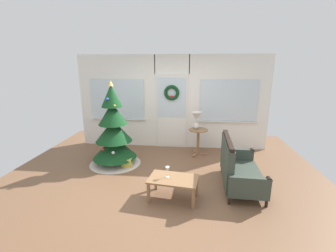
{
  "coord_description": "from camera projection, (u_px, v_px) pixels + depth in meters",
  "views": [
    {
      "loc": [
        0.55,
        -4.25,
        2.26
      ],
      "look_at": [
        0.05,
        0.55,
        1.0
      ],
      "focal_mm": 24.83,
      "sensor_mm": 36.0,
      "label": 1
    }
  ],
  "objects": [
    {
      "name": "coffee_table",
      "position": [
        173.0,
        181.0,
        4.01
      ],
      "size": [
        0.9,
        0.63,
        0.38
      ],
      "color": "#8E6642",
      "rests_on": "ground"
    },
    {
      "name": "ground_plane",
      "position": [
        163.0,
        180.0,
        4.72
      ],
      "size": [
        6.76,
        6.76,
        0.0
      ],
      "primitive_type": "plane",
      "color": "brown"
    },
    {
      "name": "settee_sofa",
      "position": [
        237.0,
        168.0,
        4.41
      ],
      "size": [
        0.77,
        1.43,
        0.96
      ],
      "color": "black",
      "rests_on": "ground"
    },
    {
      "name": "christmas_tree",
      "position": [
        114.0,
        135.0,
        5.37
      ],
      "size": [
        1.2,
        1.2,
        1.94
      ],
      "color": "#4C331E",
      "rests_on": "ground"
    },
    {
      "name": "table_lamp",
      "position": [
        196.0,
        118.0,
        5.89
      ],
      "size": [
        0.28,
        0.28,
        0.44
      ],
      "color": "silver",
      "rests_on": "side_table"
    },
    {
      "name": "back_wall_with_door",
      "position": [
        172.0,
        102.0,
        6.4
      ],
      "size": [
        5.2,
        0.19,
        2.55
      ],
      "color": "white",
      "rests_on": "ground"
    },
    {
      "name": "wine_glass",
      "position": [
        168.0,
        170.0,
        4.0
      ],
      "size": [
        0.08,
        0.08,
        0.2
      ],
      "color": "silver",
      "rests_on": "coffee_table"
    },
    {
      "name": "side_table",
      "position": [
        198.0,
        137.0,
        5.97
      ],
      "size": [
        0.5,
        0.48,
        0.68
      ],
      "color": "#8E6642",
      "rests_on": "ground"
    },
    {
      "name": "gift_box",
      "position": [
        127.0,
        163.0,
        5.31
      ],
      "size": [
        0.21,
        0.19,
        0.21
      ],
      "primitive_type": "cube",
      "color": "#D8C64C",
      "rests_on": "ground"
    }
  ]
}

